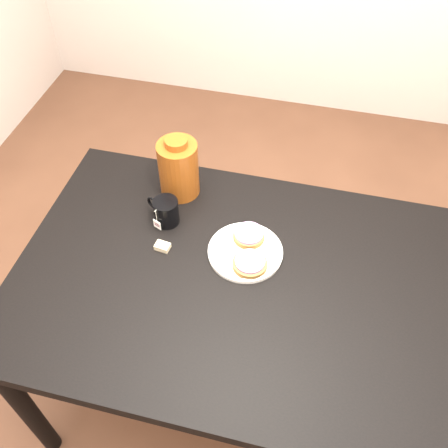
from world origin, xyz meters
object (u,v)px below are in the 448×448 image
object	(u,v)px
plate	(245,251)
bagel_back	(249,235)
table	(246,296)
bagel_package	(179,168)
bagel_front	(250,263)
mug	(166,211)
teabag_pouch	(162,246)

from	to	relation	value
plate	bagel_back	distance (m)	0.06
table	bagel_package	xyz separation A→B (m)	(-0.30, 0.32, 0.19)
table	bagel_front	xyz separation A→B (m)	(-0.00, 0.05, 0.11)
plate	bagel_back	bearing A→B (deg)	90.66
bagel_back	bagel_front	distance (m)	0.11
table	bagel_package	world-z (taller)	bagel_package
table	mug	world-z (taller)	mug
plate	bagel_front	xyz separation A→B (m)	(0.02, -0.05, 0.02)
bagel_back	bagel_package	size ratio (longest dim) A/B	0.53
bagel_back	plate	bearing A→B (deg)	-89.34
bagel_back	mug	xyz separation A→B (m)	(-0.28, 0.02, 0.02)
table	bagel_package	bearing A→B (deg)	133.58
table	bagel_back	bearing A→B (deg)	99.79
mug	bagel_package	distance (m)	0.16
bagel_back	teabag_pouch	size ratio (longest dim) A/B	2.65
plate	teabag_pouch	size ratio (longest dim) A/B	5.14
mug	teabag_pouch	distance (m)	0.12
mug	teabag_pouch	xyz separation A→B (m)	(0.02, -0.11, -0.04)
bagel_back	mug	distance (m)	0.28
bagel_front	mug	distance (m)	0.33
bagel_back	bagel_package	bearing A→B (deg)	149.44
table	bagel_package	distance (m)	0.48
plate	bagel_package	size ratio (longest dim) A/B	1.03
teabag_pouch	bagel_package	world-z (taller)	bagel_package
bagel_front	teabag_pouch	xyz separation A→B (m)	(-0.28, 0.01, -0.02)
table	bagel_back	xyz separation A→B (m)	(-0.03, 0.15, 0.11)
table	mug	size ratio (longest dim) A/B	10.79
mug	bagel_package	size ratio (longest dim) A/B	0.58
bagel_back	teabag_pouch	world-z (taller)	bagel_back
mug	teabag_pouch	bearing A→B (deg)	-54.75
bagel_back	mug	bearing A→B (deg)	176.42
plate	bagel_package	xyz separation A→B (m)	(-0.28, 0.22, 0.10)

